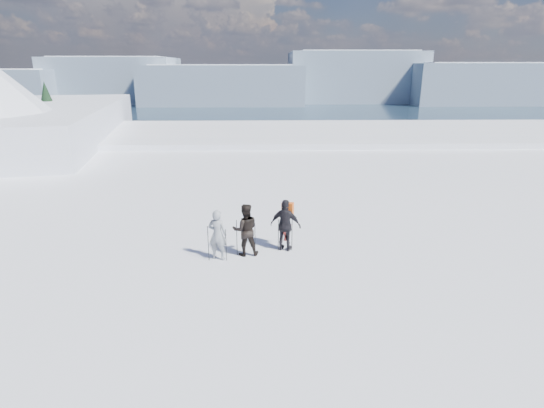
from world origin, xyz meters
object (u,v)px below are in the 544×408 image
Objects in this scene: skier_dark at (245,230)px; skier_pack at (286,225)px; skier_grey at (218,235)px; skis_loose at (286,232)px.

skier_pack is at bearing -173.09° from skier_dark.
skier_dark is at bearing 33.11° from skier_pack.
skier_pack is at bearing -147.81° from skier_grey.
skis_loose is (1.55, 2.04, -0.93)m from skier_dark.
skier_grey is 0.95× the size of skier_dark.
skis_loose is (2.49, 2.37, -0.88)m from skier_grey.
skier_grey is at bearing 35.38° from skier_pack.
skier_dark is 0.99× the size of skier_pack.
skier_dark is at bearing -144.45° from skier_grey.
skier_dark is 2.73m from skis_loose.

